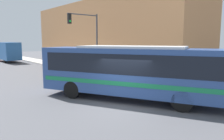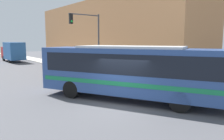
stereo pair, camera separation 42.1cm
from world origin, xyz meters
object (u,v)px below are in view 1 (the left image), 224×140
at_px(pedestrian_near_corner, 117,68).
at_px(city_bus, 131,69).
at_px(delivery_truck, 8,51).
at_px(traffic_light_pole, 88,34).
at_px(fire_hydrant, 142,79).

bearing_deg(pedestrian_near_corner, city_bus, -124.28).
distance_m(delivery_truck, pedestrian_near_corner, 22.84).
height_order(city_bus, pedestrian_near_corner, city_bus).
distance_m(city_bus, pedestrian_near_corner, 7.33).
distance_m(traffic_light_pole, pedestrian_near_corner, 4.39).
bearing_deg(city_bus, fire_hydrant, 7.67).
height_order(fire_hydrant, traffic_light_pole, traffic_light_pole).
xyz_separation_m(traffic_light_pole, pedestrian_near_corner, (1.33, -2.77, -3.14)).
bearing_deg(city_bus, delivery_truck, 61.85).
xyz_separation_m(city_bus, fire_hydrant, (3.68, 2.55, -1.35)).
xyz_separation_m(city_bus, delivery_truck, (0.52, 28.57, -0.14)).
distance_m(city_bus, fire_hydrant, 4.68).
relative_size(city_bus, fire_hydrant, 14.79).
relative_size(delivery_truck, traffic_light_pole, 1.19).
relative_size(traffic_light_pole, pedestrian_near_corner, 3.49).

